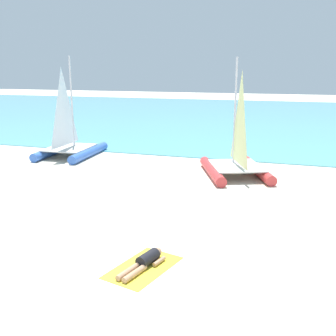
% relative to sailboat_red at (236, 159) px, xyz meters
% --- Properties ---
extents(ground_plane, '(120.00, 120.00, 0.00)m').
position_rel_sailboat_red_xyz_m(ground_plane, '(-1.73, -0.05, -0.75)').
color(ground_plane, beige).
extents(ocean_water, '(120.00, 40.00, 0.05)m').
position_rel_sailboat_red_xyz_m(ocean_water, '(-1.73, 22.92, -0.73)').
color(ocean_water, '#5BB2C1').
rests_on(ocean_water, ground).
extents(sailboat_red, '(3.77, 4.51, 5.04)m').
position_rel_sailboat_red_xyz_m(sailboat_red, '(0.00, 0.00, 0.00)').
color(sailboat_red, '#CC3838').
rests_on(sailboat_red, ground).
extents(sailboat_blue, '(2.80, 4.14, 5.20)m').
position_rel_sailboat_red_xyz_m(sailboat_blue, '(-9.03, 1.36, 0.02)').
color(sailboat_blue, blue).
rests_on(sailboat_blue, ground).
extents(towel_right, '(1.53, 2.11, 0.01)m').
position_rel_sailboat_red_xyz_m(towel_right, '(-0.75, -9.14, -0.74)').
color(towel_right, yellow).
rests_on(towel_right, ground).
extents(sunbather_right, '(0.77, 1.55, 0.30)m').
position_rel_sailboat_red_xyz_m(sunbather_right, '(-0.74, -9.08, -0.62)').
color(sunbather_right, black).
rests_on(sunbather_right, towel_right).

